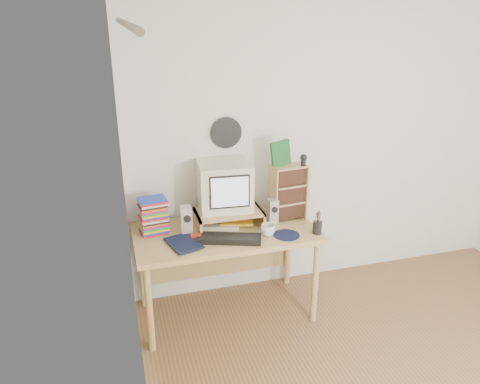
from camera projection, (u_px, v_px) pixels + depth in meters
back_wall at (331, 145)px, 4.01m from camera, size 3.50×0.00×3.50m
left_wall at (142, 284)px, 1.99m from camera, size 0.00×3.50×3.50m
curtain at (143, 251)px, 2.47m from camera, size 0.00×2.20×2.20m
wall_disc at (226, 133)px, 3.68m from camera, size 0.25×0.02×0.25m
desk at (224, 243)px, 3.70m from camera, size 1.40×0.70×0.75m
monitor_riser at (229, 214)px, 3.66m from camera, size 0.52×0.30×0.12m
crt_monitor at (225, 187)px, 3.62m from camera, size 0.42×0.42×0.37m
speaker_left at (186, 220)px, 3.50m from camera, size 0.09×0.09×0.22m
speaker_right at (273, 211)px, 3.70m from camera, size 0.07×0.07×0.20m
keyboard at (229, 239)px, 3.44m from camera, size 0.50×0.30×0.03m
dvd_stack at (153, 216)px, 3.51m from camera, size 0.22×0.17×0.28m
cd_rack at (288, 192)px, 3.73m from camera, size 0.28×0.17×0.45m
mug at (268, 230)px, 3.51m from camera, size 0.11×0.11×0.09m
diary at (171, 245)px, 3.32m from camera, size 0.29×0.25×0.05m
mousepad at (286, 235)px, 3.52m from camera, size 0.23×0.23×0.00m
pen_cup at (317, 225)px, 3.53m from camera, size 0.09×0.09×0.14m
papers at (227, 222)px, 3.70m from camera, size 0.35×0.30×0.04m
red_box at (196, 237)px, 3.46m from camera, size 0.08×0.06×0.04m
game_box at (281, 153)px, 3.61m from camera, size 0.16×0.05×0.20m
webcam at (303, 160)px, 3.62m from camera, size 0.06×0.06×0.10m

